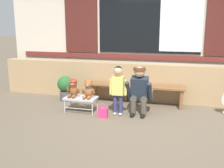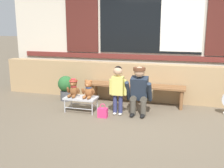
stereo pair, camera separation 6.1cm
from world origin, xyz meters
The scene contains 11 objects.
ground_plane centered at (0.00, 0.00, 0.00)m, with size 60.00×60.00×0.00m, color brown.
brick_low_wall centered at (0.00, 1.43, 0.42)m, with size 7.03×0.25×0.85m, color tan.
shop_facade centered at (0.00, 1.94, 1.65)m, with size 7.18×0.26×3.26m.
wooden_bench_long centered at (-0.14, 1.06, 0.37)m, with size 2.10×0.40×0.44m.
small_display_bench centered at (-1.10, 0.26, 0.27)m, with size 0.64×0.36×0.30m.
teddy_bear_with_hat centered at (-1.26, 0.26, 0.47)m, with size 0.28×0.27×0.36m.
teddy_bear_plain centered at (-0.94, 0.26, 0.46)m, with size 0.28×0.26×0.36m.
child_standing centered at (-0.34, 0.28, 0.59)m, with size 0.35×0.18×0.96m.
adult_crouching centered at (0.06, 0.41, 0.48)m, with size 0.50×0.49×0.95m.
handbag_on_ground centered at (-0.58, 0.05, 0.10)m, with size 0.18×0.11×0.27m.
potted_plant centered at (-1.75, 0.93, 0.32)m, with size 0.36×0.36×0.57m.
Camera 2 is at (0.91, -4.51, 1.72)m, focal length 42.81 mm.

